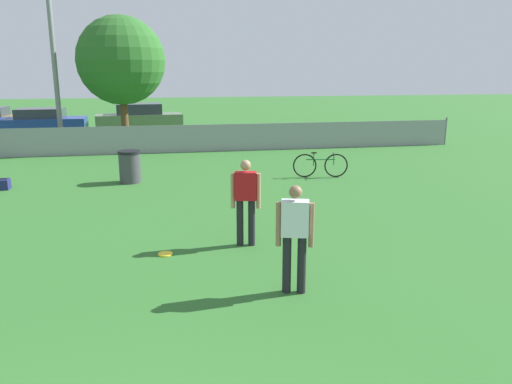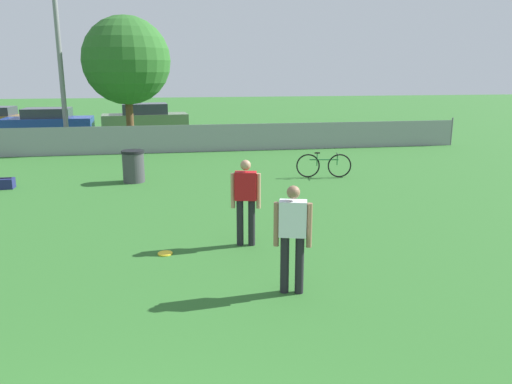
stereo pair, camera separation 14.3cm
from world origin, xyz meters
name	(u,v)px [view 2 (the right image)]	position (x,y,z in m)	size (l,w,h in m)	color
fence_backline	(149,139)	(0.00, 18.00, 0.55)	(26.21, 0.07, 1.21)	gray
light_pole	(55,9)	(-3.47, 19.89, 5.60)	(0.90, 0.36, 9.64)	gray
tree_near_pole	(126,61)	(-0.85, 20.01, 3.61)	(3.66, 3.66, 5.45)	brown
player_receiver_white	(293,232)	(2.52, 4.53, 0.94)	(0.54, 0.32, 1.64)	black
player_thrower_red	(246,197)	(2.16, 6.70, 0.94)	(0.55, 0.30, 1.64)	black
frisbee_disc	(165,253)	(0.65, 6.46, 0.01)	(0.27, 0.27, 0.03)	yellow
bicycle_sideline	(324,165)	(5.46, 12.36, 0.38)	(1.69, 0.45, 0.79)	black
trash_bin	(133,166)	(-0.28, 12.71, 0.48)	(0.66, 0.66, 0.94)	#3F3F44
gear_bag_sideline	(2,184)	(-3.88, 12.45, 0.14)	(0.64, 0.35, 0.31)	navy
parked_car_blue	(48,121)	(-5.33, 25.02, 0.67)	(4.41, 1.96, 1.34)	black
parked_car_olive	(145,118)	(-0.48, 25.74, 0.70)	(4.66, 2.11, 1.48)	black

